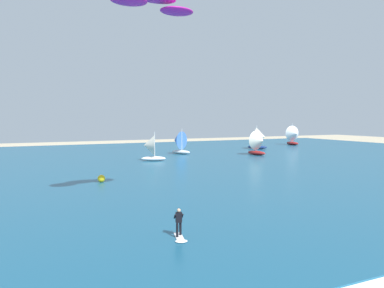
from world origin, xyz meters
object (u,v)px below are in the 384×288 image
kite (154,3)px  sailboat_anchored_offshore (179,142)px  sailboat_center_horizon (150,148)px  sailboat_heeled_over (294,135)px  sailboat_leading (260,138)px  marker_buoy (101,178)px  kitesurfer (179,227)px  sailboat_mid_left (259,143)px

kite → sailboat_anchored_offshore: (19.33, 39.47, -13.31)m
kite → sailboat_center_horizon: kite is taller
sailboat_center_horizon → sailboat_heeled_over: bearing=21.7°
kite → sailboat_anchored_offshore: bearing=63.9°
sailboat_leading → kite: bearing=-133.6°
sailboat_anchored_offshore → marker_buoy: 33.16m
kitesurfer → marker_buoy: bearing=89.4°
kite → sailboat_leading: (39.88, 41.81, -13.16)m
kitesurfer → sailboat_mid_left: sailboat_mid_left is taller
kitesurfer → sailboat_heeled_over: sailboat_heeled_over is taller
marker_buoy → sailboat_leading: bearing=34.6°
sailboat_leading → kitesurfer: bearing=-129.8°
sailboat_center_horizon → sailboat_leading: (29.49, 11.33, 0.22)m
kite → sailboat_center_horizon: 34.87m
sailboat_center_horizon → marker_buoy: sailboat_center_horizon is taller
sailboat_anchored_offshore → sailboat_center_horizon: bearing=-134.9°
sailboat_center_horizon → sailboat_anchored_offshore: (8.94, 8.99, 0.08)m
kite → sailboat_mid_left: (31.55, 30.57, -13.22)m
sailboat_heeled_over → marker_buoy: sailboat_heeled_over is taller
sailboat_anchored_offshore → sailboat_mid_left: bearing=-36.1°
sailboat_heeled_over → sailboat_leading: size_ratio=1.06×
sailboat_center_horizon → sailboat_mid_left: size_ratio=0.93×
kite → sailboat_mid_left: bearing=44.1°
kitesurfer → sailboat_leading: sailboat_leading is taller
kitesurfer → kite: bearing=80.0°
sailboat_anchored_offshore → marker_buoy: bearing=-128.2°
sailboat_leading → marker_buoy: sailboat_leading is taller
sailboat_leading → sailboat_anchored_offshore: bearing=-173.5°
sailboat_leading → marker_buoy: bearing=-145.4°
sailboat_center_horizon → sailboat_anchored_offshore: sailboat_anchored_offshore is taller
marker_buoy → sailboat_mid_left: bearing=27.6°
sailboat_mid_left → sailboat_center_horizon: bearing=-179.8°
kitesurfer → sailboat_mid_left: 50.54m
sailboat_heeled_over → sailboat_leading: (-14.81, -6.29, -0.13)m
kitesurfer → sailboat_center_horizon: sailboat_center_horizon is taller
kite → marker_buoy: size_ratio=9.37×
sailboat_leading → sailboat_mid_left: bearing=-126.5°
sailboat_heeled_over → marker_buoy: size_ratio=6.82×
sailboat_heeled_over → sailboat_mid_left: size_ratio=1.08×
sailboat_heeled_over → sailboat_center_horizon: sailboat_heeled_over is taller
sailboat_heeled_over → sailboat_anchored_offshore: sailboat_heeled_over is taller
sailboat_heeled_over → sailboat_center_horizon: 47.68m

